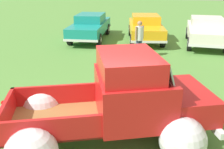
{
  "coord_description": "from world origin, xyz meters",
  "views": [
    {
      "loc": [
        0.89,
        -4.55,
        3.3
      ],
      "look_at": [
        0.0,
        1.46,
        0.95
      ],
      "focal_mm": 39.63,
      "sensor_mm": 36.0,
      "label": 1
    }
  ],
  "objects_px": {
    "lane_cone_0": "(125,77)",
    "spectator_0": "(139,37)",
    "vintage_pickup_truck": "(120,106)",
    "show_car_2": "(206,30)",
    "show_car_1": "(145,27)",
    "show_car_0": "(90,26)"
  },
  "relations": [
    {
      "from": "lane_cone_0",
      "to": "spectator_0",
      "type": "bearing_deg",
      "value": 84.76
    },
    {
      "from": "show_car_1",
      "to": "show_car_2",
      "type": "distance_m",
      "value": 3.24
    },
    {
      "from": "vintage_pickup_truck",
      "to": "spectator_0",
      "type": "distance_m",
      "value": 6.1
    },
    {
      "from": "spectator_0",
      "to": "lane_cone_0",
      "type": "xyz_separation_m",
      "value": [
        -0.3,
        -3.27,
        -0.62
      ]
    },
    {
      "from": "lane_cone_0",
      "to": "vintage_pickup_truck",
      "type": "bearing_deg",
      "value": -86.63
    },
    {
      "from": "show_car_0",
      "to": "lane_cone_0",
      "type": "bearing_deg",
      "value": 21.31
    },
    {
      "from": "show_car_1",
      "to": "show_car_2",
      "type": "bearing_deg",
      "value": 74.76
    },
    {
      "from": "show_car_0",
      "to": "show_car_2",
      "type": "height_order",
      "value": "same"
    },
    {
      "from": "vintage_pickup_truck",
      "to": "lane_cone_0",
      "type": "bearing_deg",
      "value": 76.01
    },
    {
      "from": "vintage_pickup_truck",
      "to": "show_car_2",
      "type": "distance_m",
      "value": 9.61
    },
    {
      "from": "show_car_2",
      "to": "spectator_0",
      "type": "height_order",
      "value": "spectator_0"
    },
    {
      "from": "vintage_pickup_truck",
      "to": "lane_cone_0",
      "type": "height_order",
      "value": "vintage_pickup_truck"
    },
    {
      "from": "vintage_pickup_truck",
      "to": "spectator_0",
      "type": "bearing_deg",
      "value": 71.39
    },
    {
      "from": "show_car_0",
      "to": "show_car_1",
      "type": "bearing_deg",
      "value": 90.57
    },
    {
      "from": "show_car_2",
      "to": "lane_cone_0",
      "type": "bearing_deg",
      "value": -25.24
    },
    {
      "from": "show_car_0",
      "to": "show_car_2",
      "type": "bearing_deg",
      "value": 85.27
    },
    {
      "from": "show_car_1",
      "to": "lane_cone_0",
      "type": "xyz_separation_m",
      "value": [
        -0.5,
        -6.61,
        -0.47
      ]
    },
    {
      "from": "spectator_0",
      "to": "lane_cone_0",
      "type": "height_order",
      "value": "spectator_0"
    },
    {
      "from": "vintage_pickup_truck",
      "to": "show_car_1",
      "type": "height_order",
      "value": "vintage_pickup_truck"
    },
    {
      "from": "show_car_2",
      "to": "spectator_0",
      "type": "xyz_separation_m",
      "value": [
        -3.4,
        -2.84,
        0.14
      ]
    },
    {
      "from": "show_car_1",
      "to": "spectator_0",
      "type": "distance_m",
      "value": 3.35
    },
    {
      "from": "show_car_0",
      "to": "show_car_1",
      "type": "height_order",
      "value": "same"
    }
  ]
}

